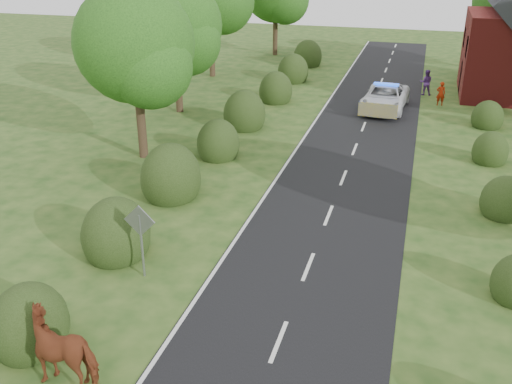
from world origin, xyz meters
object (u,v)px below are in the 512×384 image
(police_van, at_px, (385,98))
(pedestrian_purple, at_px, (426,82))
(cow, at_px, (67,351))
(pedestrian_red, at_px, (441,94))
(road_sign, at_px, (140,231))

(police_van, height_order, pedestrian_purple, pedestrian_purple)
(cow, height_order, pedestrian_red, cow)
(cow, bearing_deg, police_van, 165.75)
(pedestrian_red, bearing_deg, road_sign, 61.88)
(pedestrian_red, bearing_deg, police_van, 24.06)
(pedestrian_purple, bearing_deg, cow, 72.06)
(pedestrian_purple, bearing_deg, road_sign, 68.99)
(police_van, bearing_deg, road_sign, -100.80)
(road_sign, height_order, cow, road_sign)
(cow, relative_size, pedestrian_purple, 1.30)
(police_van, distance_m, pedestrian_purple, 5.17)
(pedestrian_purple, bearing_deg, pedestrian_red, 107.61)
(pedestrian_red, xyz_separation_m, pedestrian_purple, (-0.99, 2.52, 0.10))
(road_sign, height_order, pedestrian_red, road_sign)
(police_van, relative_size, pedestrian_purple, 3.29)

